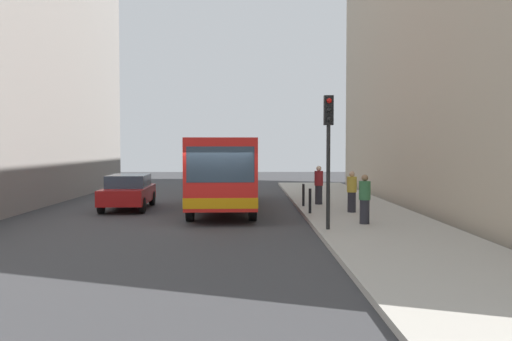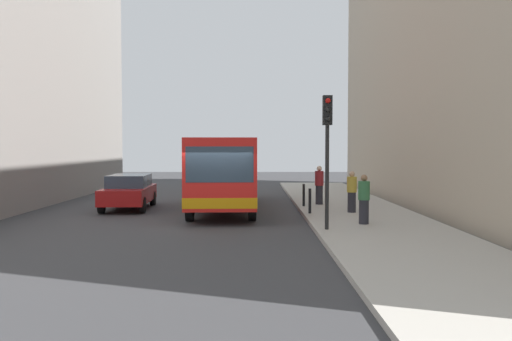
# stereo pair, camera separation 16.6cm
# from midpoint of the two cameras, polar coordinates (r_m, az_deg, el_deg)

# --- Properties ---
(ground_plane) EXTENTS (80.00, 80.00, 0.00)m
(ground_plane) POSITION_cam_midpoint_polar(r_m,az_deg,el_deg) (18.98, -4.38, -5.66)
(ground_plane) COLOR #38383A
(sidewalk) EXTENTS (4.40, 40.00, 0.15)m
(sidewalk) POSITION_cam_midpoint_polar(r_m,az_deg,el_deg) (19.39, 11.82, -5.31)
(sidewalk) COLOR #ADA89E
(sidewalk) RESTS_ON ground
(building_right) EXTENTS (7.00, 32.00, 16.15)m
(building_right) POSITION_cam_midpoint_polar(r_m,az_deg,el_deg) (25.55, 23.85, 14.45)
(building_right) COLOR #B2A38C
(building_right) RESTS_ON ground
(bus) EXTENTS (2.88, 11.10, 3.00)m
(bus) POSITION_cam_midpoint_polar(r_m,az_deg,el_deg) (23.76, -3.67, 0.16)
(bus) COLOR red
(bus) RESTS_ON ground
(car_beside_bus) EXTENTS (2.01, 4.47, 1.48)m
(car_beside_bus) POSITION_cam_midpoint_polar(r_m,az_deg,el_deg) (24.18, -13.38, -2.10)
(car_beside_bus) COLOR maroon
(car_beside_bus) RESTS_ON ground
(traffic_light) EXTENTS (0.28, 0.33, 4.10)m
(traffic_light) POSITION_cam_midpoint_polar(r_m,az_deg,el_deg) (16.82, 7.30, 3.56)
(traffic_light) COLOR black
(traffic_light) RESTS_ON sidewalk
(bollard_near) EXTENTS (0.11, 0.11, 0.95)m
(bollard_near) POSITION_cam_midpoint_polar(r_m,az_deg,el_deg) (20.94, 5.44, -3.18)
(bollard_near) COLOR black
(bollard_near) RESTS_ON sidewalk
(bollard_mid) EXTENTS (0.11, 0.11, 0.95)m
(bollard_mid) POSITION_cam_midpoint_polar(r_m,az_deg,el_deg) (23.45, 4.77, -2.57)
(bollard_mid) COLOR black
(bollard_mid) RESTS_ON sidewalk
(pedestrian_near_signal) EXTENTS (0.38, 0.38, 1.63)m
(pedestrian_near_signal) POSITION_cam_midpoint_polar(r_m,az_deg,el_deg) (18.29, 11.02, -2.98)
(pedestrian_near_signal) COLOR #26262D
(pedestrian_near_signal) RESTS_ON sidewalk
(pedestrian_mid_sidewalk) EXTENTS (0.38, 0.38, 1.60)m
(pedestrian_mid_sidewalk) POSITION_cam_midpoint_polar(r_m,az_deg,el_deg) (21.48, 9.75, -2.21)
(pedestrian_mid_sidewalk) COLOR #26262D
(pedestrian_mid_sidewalk) RESTS_ON sidewalk
(pedestrian_far_sidewalk) EXTENTS (0.38, 0.38, 1.70)m
(pedestrian_far_sidewalk) POSITION_cam_midpoint_polar(r_m,az_deg,el_deg) (24.26, 6.38, -1.52)
(pedestrian_far_sidewalk) COLOR #26262D
(pedestrian_far_sidewalk) RESTS_ON sidewalk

